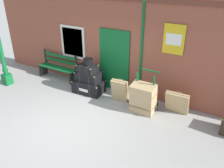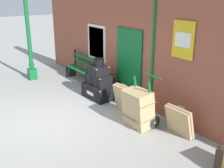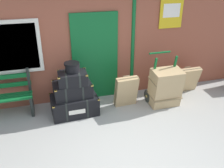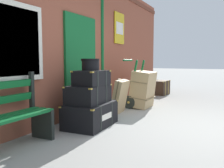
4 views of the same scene
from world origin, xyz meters
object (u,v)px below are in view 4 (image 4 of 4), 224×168
steamer_trunk_base (91,115)px  steamer_trunk_top (92,78)px  steamer_trunk_middle (89,94)px  large_brown_trunk (143,89)px  porters_trolley (136,96)px  suitcase_beige (137,89)px  suitcase_umber (120,96)px  corner_trunk (160,88)px  round_hatbox (90,64)px

steamer_trunk_base → steamer_trunk_top: steamer_trunk_top is taller
steamer_trunk_middle → large_brown_trunk: large_brown_trunk is taller
steamer_trunk_base → steamer_trunk_top: size_ratio=1.64×
porters_trolley → steamer_trunk_base: bearing=178.1°
suitcase_beige → suitcase_umber: bearing=-172.1°
steamer_trunk_middle → corner_trunk: (4.56, -0.04, -0.34)m
steamer_trunk_top → suitcase_umber: bearing=0.4°
steamer_trunk_base → porters_trolley: porters_trolley is taller
corner_trunk → large_brown_trunk: bearing=-174.6°
steamer_trunk_middle → suitcase_beige: size_ratio=1.19×
corner_trunk → steamer_trunk_top: bearing=-179.8°
round_hatbox → porters_trolley: 2.25m
round_hatbox → suitcase_beige: (2.94, 0.22, -0.78)m
round_hatbox → suitcase_umber: bearing=-1.0°
suitcase_umber → corner_trunk: size_ratio=1.06×
steamer_trunk_base → large_brown_trunk: 2.12m
suitcase_umber → corner_trunk: (3.33, 0.01, -0.14)m
steamer_trunk_middle → steamer_trunk_top: size_ratio=1.32×
large_brown_trunk → corner_trunk: 2.47m
steamer_trunk_top → porters_trolley: size_ratio=0.53×
suitcase_beige → steamer_trunk_middle: bearing=-176.3°
round_hatbox → suitcase_umber: size_ratio=0.42×
porters_trolley → corner_trunk: 2.45m
porters_trolley → large_brown_trunk: porters_trolley is taller
steamer_trunk_base → round_hatbox: bearing=10.0°
steamer_trunk_middle → steamer_trunk_top: 0.30m
round_hatbox → suitcase_beige: size_ratio=0.46×
large_brown_trunk → suitcase_beige: size_ratio=1.32×
round_hatbox → corner_trunk: round_hatbox is taller
large_brown_trunk → corner_trunk: (2.45, 0.23, -0.22)m
round_hatbox → large_brown_trunk: 2.19m
suitcase_umber → steamer_trunk_top: bearing=-179.6°
porters_trolley → suitcase_beige: size_ratio=1.72×
suitcase_beige → suitcase_umber: (-1.74, -0.24, 0.03)m
round_hatbox → suitcase_umber: round_hatbox is taller
steamer_trunk_top → large_brown_trunk: bearing=-5.9°
suitcase_beige → round_hatbox: bearing=-175.7°
steamer_trunk_middle → round_hatbox: bearing=-42.8°
steamer_trunk_top → suitcase_beige: 3.01m
round_hatbox → porters_trolley: size_ratio=0.27×
porters_trolley → corner_trunk: porters_trolley is taller
steamer_trunk_middle → steamer_trunk_top: bearing=-75.9°
corner_trunk → porters_trolley: bearing=-178.7°
porters_trolley → suitcase_beige: bearing=18.7°
round_hatbox → large_brown_trunk: (2.08, -0.25, -0.66)m
steamer_trunk_middle → suitcase_beige: steamer_trunk_middle is taller
large_brown_trunk → round_hatbox: bearing=173.3°
steamer_trunk_base → round_hatbox: 0.91m
round_hatbox → suitcase_beige: 3.05m
steamer_trunk_middle → porters_trolley: porters_trolley is taller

